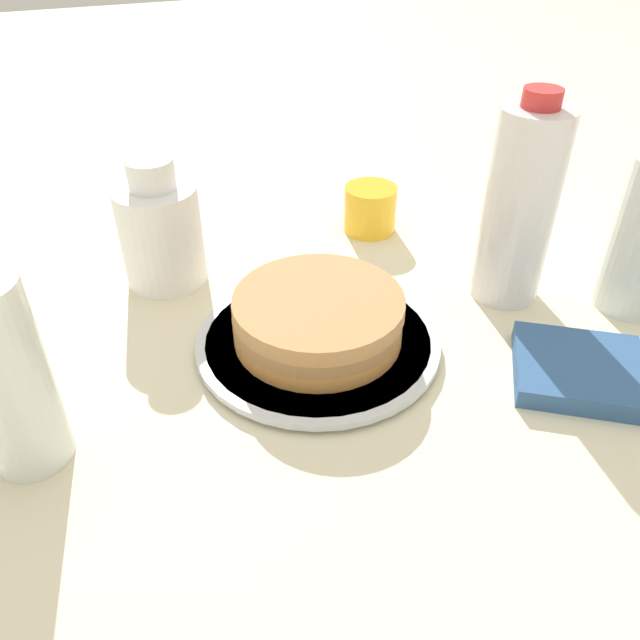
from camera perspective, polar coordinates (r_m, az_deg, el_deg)
ground_plane at (r=0.65m, az=-0.69°, el=-1.63°), size 4.00×4.00×0.00m
plate at (r=0.63m, az=0.00°, el=-1.89°), size 0.25×0.25×0.01m
pancake_stack at (r=0.61m, az=-0.41°, el=0.17°), size 0.17×0.17×0.05m
juice_glass at (r=0.84m, az=4.60°, el=10.08°), size 0.07×0.07×0.06m
cream_jug at (r=0.73m, az=-14.36°, el=7.87°), size 0.09×0.09×0.15m
water_bottle_mid at (r=0.70m, az=17.64°, el=9.95°), size 0.08×0.08×0.23m
water_bottle_far at (r=0.53m, az=-26.84°, el=-4.54°), size 0.06×0.06×0.19m
napkin at (r=0.64m, az=22.64°, el=-4.25°), size 0.16×0.16×0.02m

